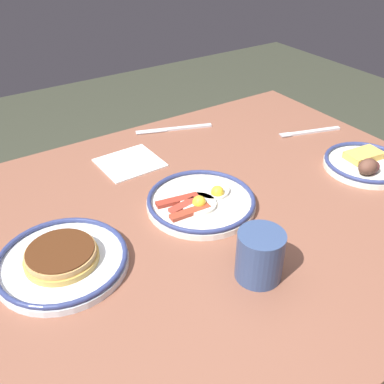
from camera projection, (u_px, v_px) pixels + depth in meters
The scene contains 8 objects.
dining_table at pixel (221, 243), 1.04m from camera, with size 1.14×0.94×0.76m.
plate_near_main at pixel (201, 201), 0.97m from camera, with size 0.24×0.24×0.04m.
plate_center_pancakes at pixel (366, 164), 1.10m from camera, with size 0.21×0.21×0.05m.
plate_far_companion at pixel (62, 260), 0.81m from camera, with size 0.24×0.24×0.04m.
coffee_mug at pixel (259, 254), 0.77m from camera, with size 0.09×0.12×0.10m.
paper_napkin at pixel (130, 163), 1.13m from camera, with size 0.15×0.14×0.00m, color white.
fork_near at pixel (310, 132), 1.28m from camera, with size 0.19×0.07×0.01m.
butter_knife at pixel (174, 129), 1.30m from camera, with size 0.22×0.09×0.01m.
Camera 1 is at (0.49, 0.62, 1.33)m, focal length 40.90 mm.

